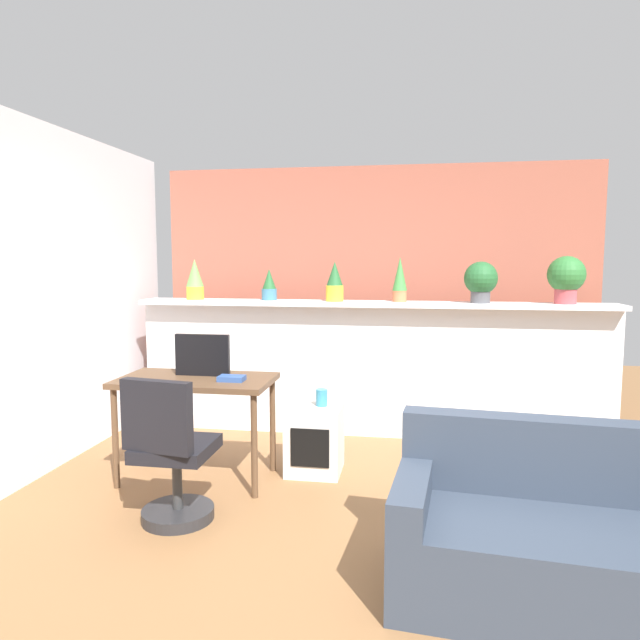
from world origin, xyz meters
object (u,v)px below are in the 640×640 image
object	(u,v)px
potted_plant_4	(481,280)
book_on_desk	(232,378)
vase_on_shelf	(322,398)
couch	(564,542)
potted_plant_1	(269,285)
side_cube_shelf	(315,439)
potted_plant_3	(400,279)
office_chair	(171,461)
potted_plant_5	(566,277)
potted_plant_2	(335,282)
desk	(196,389)
potted_plant_0	(195,279)
tv_monitor	(202,355)

from	to	relation	value
potted_plant_4	book_on_desk	xyz separation A→B (m)	(-1.81, -1.27, -0.65)
vase_on_shelf	couch	distance (m)	2.02
potted_plant_1	side_cube_shelf	distance (m)	1.60
potted_plant_3	vase_on_shelf	xyz separation A→B (m)	(-0.54, -0.94, -0.86)
office_chair	vase_on_shelf	distance (m)	1.27
potted_plant_5	potted_plant_2	bearing A→B (deg)	-178.92
potted_plant_1	potted_plant_4	xyz separation A→B (m)	(1.87, -0.05, 0.06)
desk	book_on_desk	world-z (taller)	book_on_desk
potted_plant_5	book_on_desk	size ratio (longest dim) A/B	2.23
potted_plant_0	book_on_desk	size ratio (longest dim) A/B	2.08
potted_plant_1	office_chair	bearing A→B (deg)	-93.20
office_chair	side_cube_shelf	distance (m)	1.21
potted_plant_0	potted_plant_4	bearing A→B (deg)	-0.18
potted_plant_5	tv_monitor	world-z (taller)	potted_plant_5
potted_plant_3	tv_monitor	size ratio (longest dim) A/B	0.97
side_cube_shelf	vase_on_shelf	size ratio (longest dim) A/B	3.95
potted_plant_4	side_cube_shelf	bearing A→B (deg)	-143.69
potted_plant_5	tv_monitor	size ratio (longest dim) A/B	0.99
tv_monitor	couch	world-z (taller)	tv_monitor
potted_plant_2	office_chair	size ratio (longest dim) A/B	0.39
office_chair	vase_on_shelf	world-z (taller)	office_chair
tv_monitor	book_on_desk	world-z (taller)	tv_monitor
potted_plant_1	couch	size ratio (longest dim) A/B	0.18
potted_plant_2	side_cube_shelf	distance (m)	1.47
potted_plant_0	tv_monitor	bearing A→B (deg)	-66.28
potted_plant_4	office_chair	xyz separation A→B (m)	(-1.98, -1.91, -1.03)
tv_monitor	potted_plant_5	bearing A→B (deg)	22.68
potted_plant_4	office_chair	world-z (taller)	potted_plant_4
potted_plant_2	tv_monitor	world-z (taller)	potted_plant_2
potted_plant_1	vase_on_shelf	size ratio (longest dim) A/B	2.26
vase_on_shelf	side_cube_shelf	bearing A→B (deg)	-139.98
potted_plant_5	tv_monitor	distance (m)	3.05
potted_plant_4	office_chair	distance (m)	2.94
potted_plant_1	desk	world-z (taller)	potted_plant_1
potted_plant_0	potted_plant_1	xyz separation A→B (m)	(0.70, 0.04, -0.05)
potted_plant_0	desk	world-z (taller)	potted_plant_0
potted_plant_3	vase_on_shelf	distance (m)	1.39
tv_monitor	book_on_desk	size ratio (longest dim) A/B	2.25
potted_plant_1	book_on_desk	bearing A→B (deg)	-87.17
potted_plant_1	desk	size ratio (longest dim) A/B	0.26
potted_plant_0	potted_plant_3	size ratio (longest dim) A/B	0.95
vase_on_shelf	couch	world-z (taller)	couch
potted_plant_1	office_chair	xyz separation A→B (m)	(-0.11, -1.96, -0.97)
potted_plant_2	vase_on_shelf	xyz separation A→B (m)	(0.03, -0.89, -0.83)
potted_plant_4	desk	distance (m)	2.54
potted_plant_4	potted_plant_2	bearing A→B (deg)	-179.46
office_chair	couch	distance (m)	2.18
potted_plant_2	office_chair	bearing A→B (deg)	-110.91
potted_plant_2	desk	distance (m)	1.63
desk	tv_monitor	distance (m)	0.25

